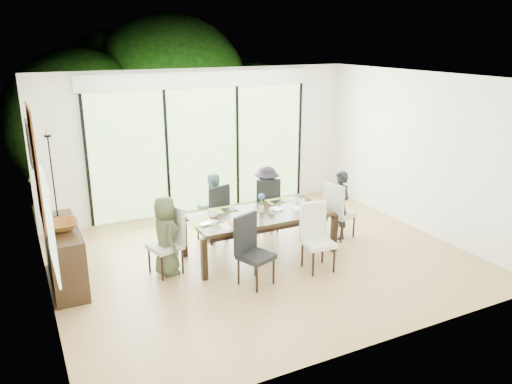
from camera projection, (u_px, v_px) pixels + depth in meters
name	position (u px, v px, depth m)	size (l,w,h in m)	color
floor	(263.00, 259.00, 7.59)	(6.00, 5.00, 0.01)	#96653C
ceiling	(264.00, 77.00, 6.78)	(6.00, 5.00, 0.01)	white
wall_back	(202.00, 142.00, 9.33)	(6.00, 0.02, 2.70)	white
wall_front	(378.00, 232.00, 5.04)	(6.00, 0.02, 2.70)	silver
wall_left	(38.00, 203.00, 5.90)	(0.02, 5.00, 2.70)	silver
wall_right	(421.00, 153.00, 8.46)	(0.02, 5.00, 2.70)	white
glass_doors	(203.00, 150.00, 9.34)	(4.20, 0.02, 2.30)	#598C3F
blinds_header	(201.00, 79.00, 8.94)	(4.40, 0.06, 0.28)	white
mullion_a	(87.00, 162.00, 8.43)	(0.05, 0.04, 2.30)	black
mullion_b	(167.00, 154.00, 9.03)	(0.05, 0.04, 2.30)	black
mullion_c	(237.00, 147.00, 9.63)	(0.05, 0.04, 2.30)	black
mullion_d	(299.00, 140.00, 10.22)	(0.05, 0.04, 2.30)	black
side_window	(50.00, 224.00, 4.85)	(0.02, 0.90, 1.00)	#8CAD7F
deck	(189.00, 199.00, 10.50)	(6.00, 1.80, 0.10)	#503522
rail_top	(176.00, 164.00, 11.01)	(6.00, 0.08, 0.06)	#513422
foliage_left	(80.00, 123.00, 10.83)	(3.20, 3.20, 3.20)	#14380F
foliage_mid	(169.00, 98.00, 12.17)	(4.00, 4.00, 4.00)	#14380F
foliage_right	(250.00, 119.00, 12.42)	(2.80, 2.80, 2.80)	#14380F
foliage_far	(122.00, 104.00, 12.40)	(3.60, 3.60, 3.60)	#14380F
table_top	(260.00, 215.00, 7.59)	(2.13, 0.97, 0.05)	black
table_apron	(260.00, 220.00, 7.61)	(1.95, 0.80, 0.09)	black
table_leg_fl	(204.00, 259.00, 6.86)	(0.08, 0.08, 0.61)	black
table_leg_fr	(334.00, 233.00, 7.78)	(0.08, 0.08, 0.61)	black
table_leg_bl	(184.00, 238.00, 7.60)	(0.08, 0.08, 0.61)	black
table_leg_br	(305.00, 216.00, 8.52)	(0.08, 0.08, 0.61)	black
chair_left_end	(165.00, 241.00, 7.00)	(0.41, 0.41, 0.97)	beige
chair_right_end	(340.00, 210.00, 8.28)	(0.41, 0.41, 0.97)	beige
chair_far_left	(212.00, 212.00, 8.17)	(0.41, 0.41, 0.97)	black
chair_far_right	(266.00, 203.00, 8.60)	(0.41, 0.41, 0.97)	black
chair_near_left	(256.00, 251.00, 6.68)	(0.41, 0.41, 0.97)	black
chair_near_right	(319.00, 238.00, 7.11)	(0.41, 0.41, 0.97)	white
person_left_end	(166.00, 236.00, 6.98)	(0.53, 0.34, 1.14)	#444D33
person_right_end	(340.00, 205.00, 8.24)	(0.53, 0.34, 1.14)	black
person_far_left	(212.00, 207.00, 8.13)	(0.53, 0.34, 1.14)	#7294A5
person_far_right	(267.00, 199.00, 8.55)	(0.53, 0.34, 1.14)	black
placemat_left	(201.00, 223.00, 7.18)	(0.39, 0.28, 0.01)	#97B741
placemat_right	(313.00, 204.00, 7.99)	(0.39, 0.28, 0.01)	#81A73B
placemat_far_l	(222.00, 210.00, 7.73)	(0.39, 0.28, 0.01)	#8BAC3D
placemat_far_r	(279.00, 201.00, 8.16)	(0.39, 0.28, 0.01)	#9CB440
placemat_paper	(235.00, 225.00, 7.09)	(0.39, 0.28, 0.01)	white
tablet_far_l	(230.00, 209.00, 7.73)	(0.23, 0.16, 0.01)	black
tablet_far_r	(278.00, 202.00, 8.09)	(0.21, 0.15, 0.01)	black
papers	(301.00, 207.00, 7.84)	(0.27, 0.19, 0.00)	white
platter_base	(235.00, 225.00, 7.09)	(0.23, 0.23, 0.02)	white
platter_snacks	(235.00, 224.00, 7.08)	(0.18, 0.18, 0.01)	#C35D16
vase	(261.00, 209.00, 7.63)	(0.07, 0.07, 0.11)	silver
hyacinth_stems	(261.00, 202.00, 7.60)	(0.04, 0.04, 0.14)	#337226
hyacinth_blooms	(261.00, 197.00, 7.57)	(0.10, 0.10, 0.10)	#4455AA
laptop	(210.00, 224.00, 7.13)	(0.29, 0.19, 0.02)	silver
cup_a	(213.00, 215.00, 7.40)	(0.11, 0.11, 0.09)	white
cup_b	(272.00, 211.00, 7.55)	(0.09, 0.09, 0.08)	white
cup_c	(302.00, 201.00, 8.00)	(0.11, 0.11, 0.09)	white
book	(273.00, 209.00, 7.73)	(0.15, 0.20, 0.02)	white
sideboard	(64.00, 255.00, 6.74)	(0.41, 1.46, 0.82)	black
bowl	(61.00, 225.00, 6.52)	(0.44, 0.44, 0.11)	brown
candlestick_base	(58.00, 217.00, 6.91)	(0.09, 0.09, 0.04)	black
candlestick_shaft	(53.00, 177.00, 6.74)	(0.02, 0.02, 1.14)	black
candlestick_pan	(47.00, 136.00, 6.57)	(0.09, 0.09, 0.03)	black
candle	(47.00, 132.00, 6.56)	(0.03, 0.03, 0.09)	silver
tapestry	(36.00, 167.00, 6.15)	(0.02, 1.00, 1.50)	#983E16
art_frame	(29.00, 143.00, 7.25)	(0.03, 0.55, 0.65)	black
art_canvas	(31.00, 143.00, 7.26)	(0.01, 0.45, 0.55)	#1A4D54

